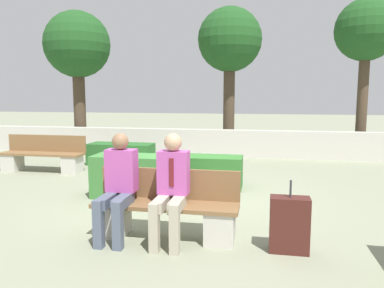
{
  "coord_description": "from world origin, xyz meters",
  "views": [
    {
      "loc": [
        1.34,
        -6.33,
        1.81
      ],
      "look_at": [
        0.05,
        0.5,
        0.9
      ],
      "focal_mm": 35.0,
      "sensor_mm": 36.0,
      "label": 1
    }
  ],
  "objects_px": {
    "suitcase": "(289,225)",
    "tree_center_left": "(230,43)",
    "person_seated_man": "(171,183)",
    "bench_front": "(166,212)",
    "tree_leftmost": "(77,47)",
    "person_seated_woman": "(118,182)",
    "tree_center_right": "(366,33)",
    "bench_left_side": "(43,158)"
  },
  "relations": [
    {
      "from": "suitcase",
      "to": "tree_leftmost",
      "type": "xyz_separation_m",
      "value": [
        -6.31,
        7.25,
        3.03
      ]
    },
    {
      "from": "bench_left_side",
      "to": "person_seated_man",
      "type": "height_order",
      "value": "person_seated_man"
    },
    {
      "from": "bench_front",
      "to": "tree_leftmost",
      "type": "height_order",
      "value": "tree_leftmost"
    },
    {
      "from": "bench_front",
      "to": "bench_left_side",
      "type": "xyz_separation_m",
      "value": [
        -3.93,
        3.47,
        0.01
      ]
    },
    {
      "from": "bench_left_side",
      "to": "tree_center_right",
      "type": "relative_size",
      "value": 0.44
    },
    {
      "from": "suitcase",
      "to": "tree_center_left",
      "type": "distance_m",
      "value": 8.67
    },
    {
      "from": "bench_left_side",
      "to": "person_seated_woman",
      "type": "height_order",
      "value": "person_seated_woman"
    },
    {
      "from": "bench_front",
      "to": "tree_leftmost",
      "type": "bearing_deg",
      "value": 124.13
    },
    {
      "from": "person_seated_man",
      "to": "person_seated_woman",
      "type": "relative_size",
      "value": 1.01
    },
    {
      "from": "suitcase",
      "to": "tree_center_left",
      "type": "height_order",
      "value": "tree_center_left"
    },
    {
      "from": "bench_front",
      "to": "bench_left_side",
      "type": "bearing_deg",
      "value": 138.51
    },
    {
      "from": "tree_center_right",
      "to": "person_seated_man",
      "type": "bearing_deg",
      "value": -117.69
    },
    {
      "from": "tree_center_right",
      "to": "person_seated_woman",
      "type": "bearing_deg",
      "value": -121.61
    },
    {
      "from": "bench_front",
      "to": "tree_center_left",
      "type": "distance_m",
      "value": 8.39
    },
    {
      "from": "bench_front",
      "to": "tree_center_right",
      "type": "xyz_separation_m",
      "value": [
        4.07,
        7.42,
        3.25
      ]
    },
    {
      "from": "person_seated_man",
      "to": "person_seated_woman",
      "type": "distance_m",
      "value": 0.68
    },
    {
      "from": "tree_center_left",
      "to": "person_seated_woman",
      "type": "bearing_deg",
      "value": -94.83
    },
    {
      "from": "suitcase",
      "to": "person_seated_man",
      "type": "bearing_deg",
      "value": 178.75
    },
    {
      "from": "bench_left_side",
      "to": "tree_center_left",
      "type": "xyz_separation_m",
      "value": [
        4.02,
        4.31,
        3.13
      ]
    },
    {
      "from": "tree_center_left",
      "to": "person_seated_man",
      "type": "bearing_deg",
      "value": -89.89
    },
    {
      "from": "tree_center_left",
      "to": "bench_front",
      "type": "bearing_deg",
      "value": -90.67
    },
    {
      "from": "bench_front",
      "to": "bench_left_side",
      "type": "relative_size",
      "value": 0.92
    },
    {
      "from": "bench_front",
      "to": "person_seated_woman",
      "type": "relative_size",
      "value": 1.39
    },
    {
      "from": "tree_center_left",
      "to": "tree_leftmost",
      "type": "bearing_deg",
      "value": -171.78
    },
    {
      "from": "tree_leftmost",
      "to": "tree_center_left",
      "type": "bearing_deg",
      "value": 8.22
    },
    {
      "from": "bench_front",
      "to": "suitcase",
      "type": "xyz_separation_m",
      "value": [
        1.52,
        -0.17,
        -0.0
      ]
    },
    {
      "from": "person_seated_man",
      "to": "tree_center_right",
      "type": "distance_m",
      "value": 8.99
    },
    {
      "from": "person_seated_man",
      "to": "tree_center_left",
      "type": "bearing_deg",
      "value": 90.11
    },
    {
      "from": "person_seated_man",
      "to": "tree_center_left",
      "type": "distance_m",
      "value": 8.38
    },
    {
      "from": "bench_front",
      "to": "tree_leftmost",
      "type": "relative_size",
      "value": 0.41
    },
    {
      "from": "tree_leftmost",
      "to": "person_seated_man",
      "type": "bearing_deg",
      "value": -55.8
    },
    {
      "from": "person_seated_woman",
      "to": "tree_center_right",
      "type": "xyz_separation_m",
      "value": [
        4.65,
        7.56,
        2.85
      ]
    },
    {
      "from": "bench_front",
      "to": "tree_center_right",
      "type": "relative_size",
      "value": 0.4
    },
    {
      "from": "bench_left_side",
      "to": "person_seated_man",
      "type": "xyz_separation_m",
      "value": [
        4.03,
        -3.61,
        0.41
      ]
    },
    {
      "from": "bench_left_side",
      "to": "tree_center_right",
      "type": "bearing_deg",
      "value": 28.81
    },
    {
      "from": "tree_leftmost",
      "to": "person_seated_woman",
      "type": "bearing_deg",
      "value": -59.69
    },
    {
      "from": "person_seated_woman",
      "to": "suitcase",
      "type": "xyz_separation_m",
      "value": [
        2.1,
        -0.03,
        -0.41
      ]
    },
    {
      "from": "tree_leftmost",
      "to": "bench_left_side",
      "type": "bearing_deg",
      "value": -76.42
    },
    {
      "from": "person_seated_man",
      "to": "suitcase",
      "type": "relative_size",
      "value": 1.58
    },
    {
      "from": "person_seated_woman",
      "to": "suitcase",
      "type": "bearing_deg",
      "value": -0.79
    },
    {
      "from": "person_seated_man",
      "to": "person_seated_woman",
      "type": "bearing_deg",
      "value": -179.84
    },
    {
      "from": "suitcase",
      "to": "tree_center_left",
      "type": "bearing_deg",
      "value": 100.16
    }
  ]
}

